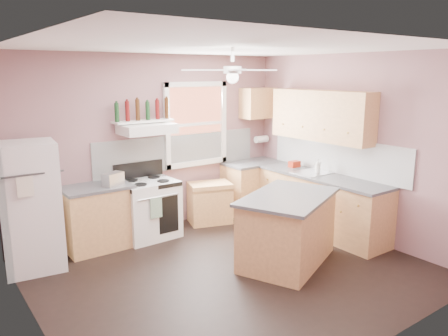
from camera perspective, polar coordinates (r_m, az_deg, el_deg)
floor at (r=5.60m, az=1.01°, el=-13.28°), size 4.50×4.50×0.00m
ceiling at (r=5.05m, az=1.13°, el=15.52°), size 4.50×4.50×0.00m
wall_back at (r=6.85m, az=-9.23°, el=3.21°), size 4.50×0.05×2.70m
wall_right at (r=6.76m, az=16.65°, el=2.72°), size 0.05×4.00×2.70m
wall_left at (r=4.23m, az=-24.36°, el=-3.44°), size 0.05×4.00×2.70m
backsplash_back at (r=7.06m, az=-5.78°, el=2.13°), size 2.90×0.03×0.55m
backsplash_right at (r=6.94m, az=14.40°, el=1.62°), size 0.03×2.60×0.55m
window_view at (r=7.15m, az=-3.75°, el=5.74°), size 1.00×0.02×1.20m
window_frame at (r=7.13m, az=-3.64°, el=5.72°), size 1.16×0.07×1.36m
refrigerator at (r=5.90m, az=-23.99°, el=-4.65°), size 0.76×0.75×1.61m
base_cabinet_left at (r=6.37m, az=-16.15°, el=-6.35°), size 0.90×0.60×0.86m
counter_left at (r=6.25m, az=-16.39°, el=-2.44°), size 0.92×0.62×0.04m
toaster at (r=6.18m, az=-14.29°, el=-1.43°), size 0.32×0.25×0.18m
stove at (r=6.62m, az=-9.82°, el=-5.32°), size 0.82×0.66×0.86m
range_hood at (r=6.47m, az=-10.01°, el=5.06°), size 0.78×0.50×0.14m
bottle_shelf at (r=6.57m, az=-10.51°, el=6.02°), size 0.90×0.26×0.03m
cart at (r=7.18m, az=-1.86°, el=-4.55°), size 0.77×0.63×0.67m
base_cabinet_corner at (r=7.73m, az=3.78°, el=-2.60°), size 1.00×0.60×0.86m
base_cabinet_right at (r=6.90m, az=12.55°, el=-4.72°), size 0.60×2.20×0.86m
counter_corner at (r=7.62m, az=3.82°, el=0.67°), size 1.02×0.62×0.04m
counter_right at (r=6.78m, az=12.67°, el=-1.09°), size 0.62×2.22×0.04m
sink at (r=6.90m, az=11.44°, el=-0.66°), size 0.55×0.45×0.03m
faucet at (r=7.00m, az=12.35°, el=0.11°), size 0.03×0.03×0.14m
upper_cabinet_right at (r=6.87m, az=12.55°, el=6.71°), size 0.33×1.80×0.76m
upper_cabinet_corner at (r=7.71m, az=4.46°, el=8.45°), size 0.60×0.33×0.52m
paper_towel at (r=7.88m, az=4.90°, el=3.77°), size 0.26×0.12×0.12m
island at (r=5.74m, az=8.29°, el=-8.06°), size 1.56×1.31×0.86m
island_top at (r=5.60m, az=8.43°, el=-3.74°), size 1.67×1.42×0.04m
ceiling_fan_hub at (r=5.05m, az=1.12°, el=12.68°), size 0.20×0.20×0.08m
soap_bottle at (r=6.86m, az=12.13°, el=0.22°), size 0.10×0.10×0.22m
red_caddy at (r=7.27m, az=9.17°, el=0.52°), size 0.18×0.12×0.10m
wine_bottles at (r=6.56m, az=-10.51°, el=7.42°), size 0.86×0.06×0.31m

